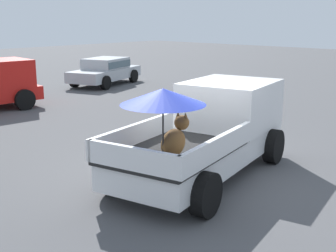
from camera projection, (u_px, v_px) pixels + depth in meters
name	position (u px, v px, depth m)	size (l,w,h in m)	color
ground_plane	(201.00, 176.00, 9.84)	(80.00, 80.00, 0.00)	#4C4C4F
pickup_truck_main	(211.00, 129.00, 9.90)	(5.31, 3.01, 2.18)	black
parked_sedan_near	(105.00, 70.00, 22.88)	(4.63, 2.98, 1.33)	black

